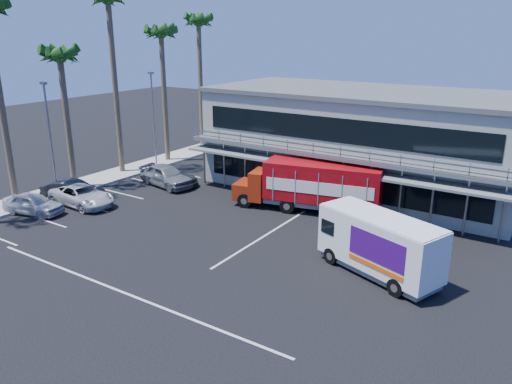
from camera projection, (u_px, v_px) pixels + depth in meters
The scene contains 16 objects.
ground at pixel (204, 246), 27.50m from camera, with size 120.00×120.00×0.00m, color black.
building at pixel (362, 140), 36.70m from camera, with size 22.40×12.00×7.30m.
curb_strip at pixel (105, 178), 40.06m from camera, with size 3.00×32.00×0.16m, color #A5A399.
palm_c at pixel (60, 63), 34.80m from camera, with size 2.80×2.80×10.75m.
palm_d at pixel (109, 10), 37.83m from camera, with size 2.80×2.80×14.75m.
palm_e at pixel (161, 40), 42.24m from camera, with size 2.80×2.80×12.25m.
palm_f at pixel (199, 29), 46.54m from camera, with size 2.80×2.80×13.25m.
light_pole_near at pixel (50, 135), 34.30m from camera, with size 0.50×0.25×8.09m.
light_pole_far at pixel (153, 115), 42.26m from camera, with size 0.50×0.25×8.09m.
red_truck at pixel (313, 185), 32.38m from camera, with size 9.97×4.22×3.27m.
white_van at pixel (379, 244), 23.83m from camera, with size 6.56×4.17×3.03m.
parked_car_a at pixel (33, 204), 32.20m from camera, with size 1.63×4.05×1.38m, color #A5A7AC.
parked_car_b at pixel (73, 191), 34.64m from camera, with size 1.53×4.39×1.45m, color black.
parked_car_c at pixel (82, 196), 33.77m from camera, with size 2.29×4.97×1.38m, color silver.
parked_car_d at pixel (170, 176), 38.28m from camera, with size 1.92×4.72×1.37m, color #282D35.
parked_car_e at pixel (166, 176), 37.92m from camera, with size 1.96×4.88×1.66m, color slate.
Camera 1 is at (16.20, -19.55, 11.35)m, focal length 35.00 mm.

